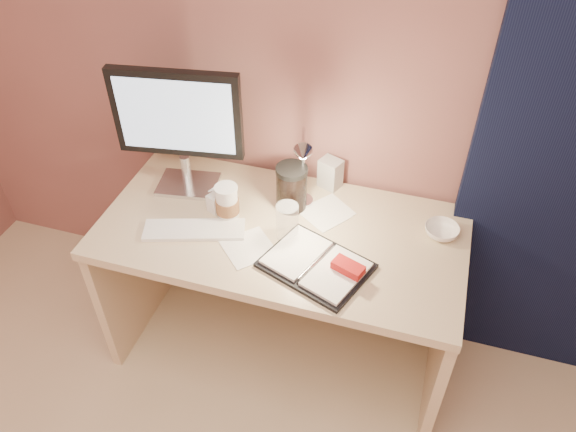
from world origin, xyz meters
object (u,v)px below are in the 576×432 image
(monitor, at_px, (179,121))
(product_box, at_px, (330,173))
(bowl, at_px, (442,231))
(desk_lamp, at_px, (290,167))
(coffee_cup, at_px, (227,203))
(lotion_bottle, at_px, (215,200))
(planner, at_px, (319,265))
(keyboard, at_px, (194,230))
(dark_jar, at_px, (292,189))
(clear_cup, at_px, (287,222))
(desk, at_px, (287,257))

(monitor, xyz_separation_m, product_box, (0.57, 0.18, -0.25))
(bowl, relative_size, desk_lamp, 0.34)
(coffee_cup, distance_m, desk_lamp, 0.29)
(bowl, bearing_deg, lotion_bottle, -172.28)
(planner, distance_m, coffee_cup, 0.44)
(bowl, distance_m, desk_lamp, 0.62)
(keyboard, bearing_deg, dark_jar, 21.20)
(keyboard, distance_m, desk_lamp, 0.44)
(keyboard, relative_size, desk_lamp, 1.02)
(keyboard, height_order, clear_cup, clear_cup)
(clear_cup, height_order, lotion_bottle, clear_cup)
(desk, xyz_separation_m, coffee_cup, (-0.22, -0.07, 0.29))
(dark_jar, xyz_separation_m, product_box, (0.12, 0.17, -0.02))
(monitor, relative_size, bowl, 4.11)
(keyboard, bearing_deg, coffee_cup, 33.96)
(lotion_bottle, relative_size, desk_lamp, 0.30)
(desk, xyz_separation_m, product_box, (0.11, 0.24, 0.29))
(product_box, bearing_deg, keyboard, -113.17)
(desk, relative_size, desk_lamp, 3.74)
(desk, height_order, monitor, monitor)
(planner, bearing_deg, product_box, 119.35)
(planner, xyz_separation_m, dark_jar, (-0.19, 0.30, 0.07))
(monitor, xyz_separation_m, desk_lamp, (0.46, -0.05, -0.08))
(planner, relative_size, lotion_bottle, 3.77)
(coffee_cup, height_order, lotion_bottle, coffee_cup)
(keyboard, bearing_deg, desk, 12.54)
(keyboard, xyz_separation_m, dark_jar, (0.31, 0.25, 0.08))
(desk_lamp, bearing_deg, clear_cup, -92.68)
(planner, relative_size, product_box, 3.33)
(coffee_cup, xyz_separation_m, dark_jar, (0.22, 0.13, 0.02))
(keyboard, distance_m, bowl, 0.94)
(desk, xyz_separation_m, dark_jar, (-0.00, 0.07, 0.31))
(desk, height_order, product_box, product_box)
(monitor, xyz_separation_m, planner, (0.64, -0.29, -0.30))
(keyboard, distance_m, clear_cup, 0.36)
(planner, distance_m, dark_jar, 0.36)
(clear_cup, relative_size, dark_jar, 0.86)
(desk, distance_m, keyboard, 0.43)
(keyboard, relative_size, clear_cup, 2.60)
(monitor, xyz_separation_m, bowl, (1.04, 0.01, -0.30))
(bowl, bearing_deg, desk, -173.02)
(coffee_cup, xyz_separation_m, desk_lamp, (0.23, 0.08, 0.17))
(product_box, bearing_deg, coffee_cup, -115.40)
(planner, xyz_separation_m, desk_lamp, (-0.18, 0.24, 0.22))
(lotion_bottle, bearing_deg, monitor, 147.13)
(clear_cup, xyz_separation_m, product_box, (0.08, 0.35, -0.01))
(desk, distance_m, clear_cup, 0.32)
(monitor, height_order, dark_jar, monitor)
(product_box, xyz_separation_m, desk_lamp, (-0.11, -0.23, 0.17))
(planner, distance_m, clear_cup, 0.21)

